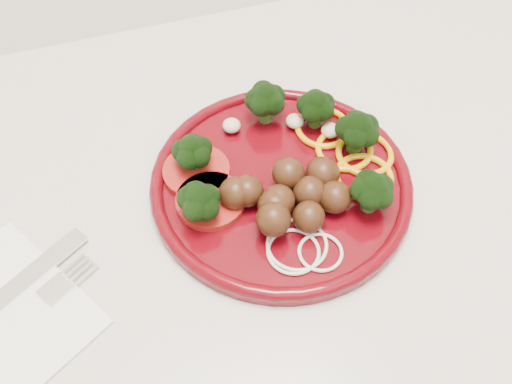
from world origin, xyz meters
name	(u,v)px	position (x,y,z in m)	size (l,w,h in m)	color
counter	(336,328)	(0.00, 1.70, 0.45)	(2.40, 0.60, 0.90)	beige
plate	(283,176)	(-0.12, 1.70, 0.92)	(0.27, 0.27, 0.06)	#47030A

